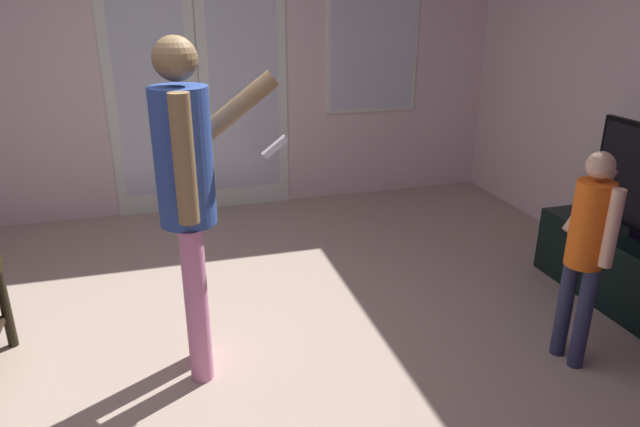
% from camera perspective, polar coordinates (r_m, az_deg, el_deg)
% --- Properties ---
extents(ground_plane, '(6.02, 5.04, 0.02)m').
position_cam_1_polar(ground_plane, '(2.85, -14.01, -16.94)').
color(ground_plane, tan).
extents(wall_back_with_doors, '(6.02, 0.09, 2.55)m').
position_cam_1_polar(wall_back_with_doors, '(4.78, -15.77, 14.65)').
color(wall_back_with_doors, silver).
rests_on(wall_back_with_doors, ground_plane).
extents(person_adult, '(0.62, 0.42, 1.57)m').
position_cam_1_polar(person_adult, '(2.54, -13.03, 2.80)').
color(person_adult, pink).
rests_on(person_adult, ground_plane).
extents(person_child, '(0.36, 0.32, 1.08)m').
position_cam_1_polar(person_child, '(2.92, 25.36, -2.58)').
color(person_child, '#2F3455').
rests_on(person_child, ground_plane).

